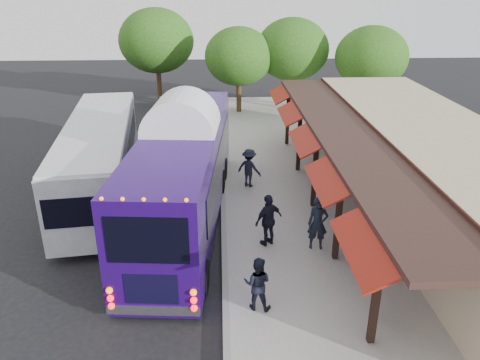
# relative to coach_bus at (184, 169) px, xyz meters

# --- Properties ---
(ground) EXTENTS (90.00, 90.00, 0.00)m
(ground) POSITION_rel_coach_bus_xyz_m (1.45, -3.47, -2.18)
(ground) COLOR black
(ground) RESTS_ON ground
(sidewalk) EXTENTS (10.00, 40.00, 0.15)m
(sidewalk) POSITION_rel_coach_bus_xyz_m (6.45, 0.53, -2.10)
(sidewalk) COLOR #9E9B93
(sidewalk) RESTS_ON ground
(curb) EXTENTS (0.20, 40.00, 0.16)m
(curb) POSITION_rel_coach_bus_xyz_m (1.50, 0.53, -2.10)
(curb) COLOR gray
(curb) RESTS_ON ground
(station_shelter) EXTENTS (8.15, 20.00, 3.60)m
(station_shelter) POSITION_rel_coach_bus_xyz_m (9.83, 0.53, -0.33)
(station_shelter) COLOR tan
(station_shelter) RESTS_ON ground
(coach_bus) EXTENTS (3.71, 12.83, 4.05)m
(coach_bus) POSITION_rel_coach_bus_xyz_m (0.00, 0.00, 0.00)
(coach_bus) COLOR #260860
(coach_bus) RESTS_ON ground
(city_bus) EXTENTS (4.11, 12.29, 3.24)m
(city_bus) POSITION_rel_coach_bus_xyz_m (-3.89, 2.78, -0.39)
(city_bus) COLOR gray
(city_bus) RESTS_ON ground
(ped_a) EXTENTS (0.74, 0.53, 1.92)m
(ped_a) POSITION_rel_coach_bus_xyz_m (4.75, -2.69, -1.07)
(ped_a) COLOR black
(ped_a) RESTS_ON sidewalk
(ped_b) EXTENTS (0.93, 0.80, 1.65)m
(ped_b) POSITION_rel_coach_bus_xyz_m (2.40, -5.88, -1.20)
(ped_b) COLOR black
(ped_b) RESTS_ON sidewalk
(ped_c) EXTENTS (1.21, 1.02, 1.94)m
(ped_c) POSITION_rel_coach_bus_xyz_m (3.07, -2.37, -1.06)
(ped_c) COLOR black
(ped_c) RESTS_ON sidewalk
(ped_d) EXTENTS (1.33, 1.17, 1.79)m
(ped_d) POSITION_rel_coach_bus_xyz_m (2.70, 2.79, -1.13)
(ped_d) COLOR black
(ped_d) RESTS_ON sidewalk
(sign_board) EXTENTS (0.22, 0.45, 1.04)m
(sign_board) POSITION_rel_coach_bus_xyz_m (5.62, -6.48, -1.32)
(sign_board) COLOR black
(sign_board) RESTS_ON sidewalk
(tree_left) EXTENTS (4.72, 4.72, 6.04)m
(tree_left) POSITION_rel_coach_bus_xyz_m (2.79, 16.17, 1.85)
(tree_left) COLOR #382314
(tree_left) RESTS_ON ground
(tree_mid) EXTENTS (5.13, 5.13, 6.57)m
(tree_mid) POSITION_rel_coach_bus_xyz_m (6.61, 16.86, 2.20)
(tree_mid) COLOR #382314
(tree_mid) RESTS_ON ground
(tree_right) EXTENTS (4.84, 4.84, 6.20)m
(tree_right) POSITION_rel_coach_bus_xyz_m (11.61, 14.64, 1.95)
(tree_right) COLOR #382314
(tree_right) RESTS_ON ground
(tree_far) EXTENTS (5.55, 5.55, 7.11)m
(tree_far) POSITION_rel_coach_bus_xyz_m (-3.20, 19.34, 2.56)
(tree_far) COLOR #382314
(tree_far) RESTS_ON ground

